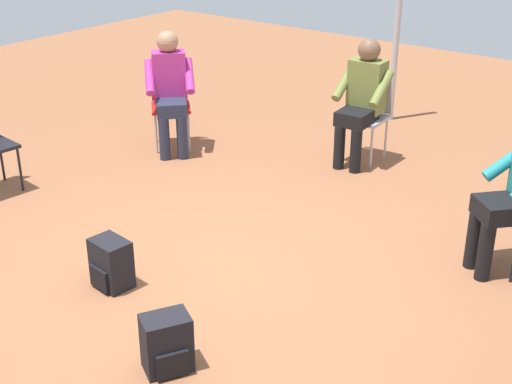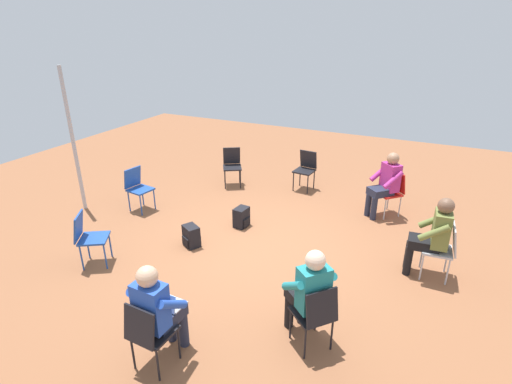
{
  "view_description": "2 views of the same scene",
  "coord_description": "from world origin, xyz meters",
  "px_view_note": "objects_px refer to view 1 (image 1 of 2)",
  "views": [
    {
      "loc": [
        3.34,
        2.97,
        2.72
      ],
      "look_at": [
        -0.01,
        0.36,
        0.79
      ],
      "focal_mm": 50.0,
      "sensor_mm": 36.0,
      "label": 1
    },
    {
      "loc": [
        -2.47,
        5.17,
        3.43
      ],
      "look_at": [
        -0.02,
        0.0,
        0.97
      ],
      "focal_mm": 28.0,
      "sensor_mm": 36.0,
      "label": 2
    }
  ],
  "objects_px": {
    "chair_west": "(368,111)",
    "person_in_magenta": "(170,86)",
    "person_in_olive": "(362,96)",
    "backpack_near_laptop_user": "(167,346)",
    "chair_southwest": "(170,100)",
    "backpack_by_empty_chair": "(112,266)"
  },
  "relations": [
    {
      "from": "chair_southwest",
      "to": "backpack_by_empty_chair",
      "type": "distance_m",
      "value": 2.89
    },
    {
      "from": "chair_southwest",
      "to": "person_in_magenta",
      "type": "relative_size",
      "value": 0.69
    },
    {
      "from": "backpack_near_laptop_user",
      "to": "person_in_magenta",
      "type": "bearing_deg",
      "value": -136.65
    },
    {
      "from": "chair_west",
      "to": "person_in_olive",
      "type": "height_order",
      "value": "person_in_olive"
    },
    {
      "from": "chair_southwest",
      "to": "person_in_magenta",
      "type": "bearing_deg",
      "value": 90.0
    },
    {
      "from": "backpack_near_laptop_user",
      "to": "chair_southwest",
      "type": "bearing_deg",
      "value": -136.52
    },
    {
      "from": "chair_west",
      "to": "person_in_magenta",
      "type": "bearing_deg",
      "value": 27.84
    },
    {
      "from": "person_in_magenta",
      "to": "person_in_olive",
      "type": "relative_size",
      "value": 1.0
    },
    {
      "from": "chair_west",
      "to": "person_in_olive",
      "type": "distance_m",
      "value": 0.26
    },
    {
      "from": "chair_southwest",
      "to": "person_in_magenta",
      "type": "height_order",
      "value": "person_in_magenta"
    },
    {
      "from": "chair_southwest",
      "to": "backpack_near_laptop_user",
      "type": "relative_size",
      "value": 2.36
    },
    {
      "from": "chair_southwest",
      "to": "chair_west",
      "type": "height_order",
      "value": "same"
    },
    {
      "from": "chair_southwest",
      "to": "chair_west",
      "type": "distance_m",
      "value": 2.07
    },
    {
      "from": "person_in_magenta",
      "to": "backpack_by_empty_chair",
      "type": "xyz_separation_m",
      "value": [
        2.23,
        1.55,
        -0.54
      ]
    },
    {
      "from": "chair_southwest",
      "to": "person_in_olive",
      "type": "relative_size",
      "value": 0.69
    },
    {
      "from": "backpack_near_laptop_user",
      "to": "person_in_olive",
      "type": "bearing_deg",
      "value": -167.68
    },
    {
      "from": "chair_west",
      "to": "backpack_near_laptop_user",
      "type": "bearing_deg",
      "value": 97.8
    },
    {
      "from": "chair_southwest",
      "to": "backpack_near_laptop_user",
      "type": "height_order",
      "value": "chair_southwest"
    },
    {
      "from": "chair_west",
      "to": "backpack_by_empty_chair",
      "type": "height_order",
      "value": "chair_west"
    },
    {
      "from": "person_in_olive",
      "to": "backpack_near_laptop_user",
      "type": "xyz_separation_m",
      "value": [
        3.56,
        0.78,
        -0.54
      ]
    },
    {
      "from": "chair_southwest",
      "to": "backpack_by_empty_chair",
      "type": "xyz_separation_m",
      "value": [
        2.34,
        1.67,
        -0.34
      ]
    },
    {
      "from": "person_in_olive",
      "to": "backpack_by_empty_chair",
      "type": "height_order",
      "value": "person_in_olive"
    }
  ]
}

